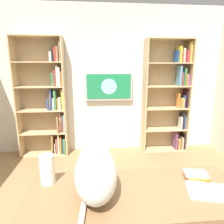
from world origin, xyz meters
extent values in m
cube|color=silver|center=(0.00, -2.23, 1.35)|extent=(4.52, 0.06, 2.70)
cube|color=tan|center=(-1.57, -2.04, 1.05)|extent=(0.02, 0.28, 2.10)
cube|color=tan|center=(-0.73, -2.04, 1.05)|extent=(0.02, 0.28, 2.10)
cube|color=tan|center=(-1.15, -2.17, 1.05)|extent=(0.86, 0.01, 2.10)
cube|color=tan|center=(-1.15, -2.04, 0.01)|extent=(0.81, 0.27, 0.02)
cube|color=tan|center=(-1.15, -2.04, 0.43)|extent=(0.81, 0.27, 0.02)
cube|color=tan|center=(-1.15, -2.04, 0.84)|extent=(0.81, 0.27, 0.02)
cube|color=tan|center=(-1.15, -2.04, 1.26)|extent=(0.81, 0.27, 0.02)
cube|color=tan|center=(-1.15, -2.04, 1.68)|extent=(0.81, 0.27, 0.02)
cube|color=tan|center=(-1.15, -2.04, 2.09)|extent=(0.81, 0.27, 0.02)
cube|color=black|center=(-1.53, -2.03, 0.17)|extent=(0.04, 0.20, 0.31)
cube|color=beige|center=(-1.50, -2.04, 0.14)|extent=(0.02, 0.22, 0.24)
cube|color=#98694A|center=(-1.47, -2.04, 0.13)|extent=(0.03, 0.23, 0.21)
cube|color=gold|center=(-1.43, -2.04, 0.12)|extent=(0.03, 0.20, 0.20)
cube|color=red|center=(-1.40, -2.04, 0.12)|extent=(0.03, 0.23, 0.20)
cube|color=#7A4C80|center=(-1.37, -2.04, 0.18)|extent=(0.02, 0.22, 0.32)
cube|color=#996A4A|center=(-1.54, -2.04, 0.54)|extent=(0.02, 0.21, 0.21)
cube|color=#2E5199|center=(-1.51, -2.05, 0.57)|extent=(0.02, 0.20, 0.26)
cube|color=black|center=(-1.49, -2.04, 0.59)|extent=(0.03, 0.21, 0.31)
cube|color=beige|center=(-1.45, -2.02, 0.56)|extent=(0.03, 0.15, 0.24)
cube|color=black|center=(-1.53, -2.05, 1.03)|extent=(0.04, 0.18, 0.34)
cube|color=#314589|center=(-1.49, -2.04, 0.97)|extent=(0.03, 0.13, 0.24)
cube|color=gold|center=(-1.45, -2.05, 0.95)|extent=(0.03, 0.23, 0.19)
cube|color=#9A7244|center=(-1.41, -2.05, 0.94)|extent=(0.04, 0.22, 0.18)
cube|color=orange|center=(-1.38, -2.03, 0.99)|extent=(0.02, 0.12, 0.28)
cube|color=#82447F|center=(-1.52, -2.02, 1.37)|extent=(0.04, 0.13, 0.19)
cube|color=orange|center=(-1.49, -2.03, 1.38)|extent=(0.02, 0.18, 0.22)
cube|color=#317E42|center=(-1.46, -2.02, 1.43)|extent=(0.04, 0.13, 0.32)
cube|color=#AB372B|center=(-1.41, -2.03, 1.39)|extent=(0.02, 0.14, 0.24)
cube|color=#355193|center=(-1.39, -2.05, 1.44)|extent=(0.03, 0.16, 0.33)
cube|color=#598DA9|center=(-1.35, -2.03, 1.45)|extent=(0.03, 0.19, 0.36)
cube|color=#DAC747|center=(-1.53, -2.02, 1.87)|extent=(0.03, 0.12, 0.37)
cube|color=olive|center=(-1.49, -2.02, 1.85)|extent=(0.03, 0.17, 0.32)
cube|color=#B23436|center=(-1.46, -2.02, 1.79)|extent=(0.04, 0.24, 0.21)
cube|color=beige|center=(-1.41, -2.04, 1.81)|extent=(0.04, 0.13, 0.25)
cube|color=#BA3029|center=(-1.37, -2.02, 1.77)|extent=(0.03, 0.14, 0.16)
cube|color=yellow|center=(-1.32, -2.02, 1.83)|extent=(0.03, 0.21, 0.28)
cube|color=#224891|center=(-1.28, -2.04, 1.79)|extent=(0.02, 0.19, 0.21)
cube|color=tan|center=(0.73, -2.04, 1.06)|extent=(0.02, 0.28, 2.12)
cube|color=tan|center=(1.56, -2.04, 1.06)|extent=(0.02, 0.28, 2.12)
cube|color=tan|center=(1.15, -2.17, 1.06)|extent=(0.85, 0.01, 2.12)
cube|color=tan|center=(1.15, -2.04, 0.01)|extent=(0.81, 0.27, 0.02)
cube|color=tan|center=(1.15, -2.04, 0.43)|extent=(0.81, 0.27, 0.02)
cube|color=tan|center=(1.15, -2.04, 0.85)|extent=(0.81, 0.27, 0.02)
cube|color=tan|center=(1.15, -2.04, 1.27)|extent=(0.81, 0.27, 0.02)
cube|color=tan|center=(1.15, -2.04, 1.69)|extent=(0.81, 0.27, 0.02)
cube|color=tan|center=(1.15, -2.04, 2.11)|extent=(0.81, 0.27, 0.02)
cube|color=#438047|center=(0.77, -2.02, 0.17)|extent=(0.04, 0.24, 0.29)
cube|color=#2B4A9E|center=(0.81, -2.05, 0.16)|extent=(0.04, 0.18, 0.28)
cube|color=orange|center=(0.84, -2.02, 0.18)|extent=(0.04, 0.19, 0.32)
cube|color=beige|center=(0.88, -2.03, 0.21)|extent=(0.03, 0.18, 0.39)
cube|color=#986043|center=(0.92, -2.04, 0.16)|extent=(0.05, 0.13, 0.29)
cube|color=beige|center=(0.96, -2.04, 0.12)|extent=(0.02, 0.15, 0.20)
cube|color=#9D7642|center=(0.99, -2.02, 0.21)|extent=(0.05, 0.22, 0.37)
cube|color=#6BA3AD|center=(0.77, -2.03, 0.60)|extent=(0.03, 0.16, 0.32)
cube|color=#C13D23|center=(0.80, -2.04, 0.60)|extent=(0.02, 0.14, 0.32)
cube|color=beige|center=(0.84, -2.05, 0.61)|extent=(0.04, 0.13, 0.34)
cube|color=#9E724A|center=(0.87, -2.02, 0.59)|extent=(0.03, 0.23, 0.30)
cube|color=gold|center=(0.77, -2.02, 1.05)|extent=(0.03, 0.14, 0.37)
cube|color=silver|center=(0.82, -2.04, 0.97)|extent=(0.04, 0.23, 0.23)
cube|color=orange|center=(0.85, -2.05, 0.97)|extent=(0.03, 0.18, 0.21)
cube|color=#40824B|center=(0.90, -2.04, 1.03)|extent=(0.04, 0.20, 0.34)
cube|color=silver|center=(0.93, -2.03, 0.97)|extent=(0.03, 0.17, 0.21)
cube|color=#2F488E|center=(0.97, -2.02, 1.05)|extent=(0.02, 0.16, 0.37)
cube|color=olive|center=(0.99, -2.02, 1.00)|extent=(0.03, 0.13, 0.28)
cube|color=#30488E|center=(1.02, -2.04, 0.96)|extent=(0.03, 0.19, 0.21)
cube|color=orange|center=(0.76, -2.03, 1.41)|extent=(0.02, 0.19, 0.26)
cube|color=silver|center=(0.80, -2.03, 1.44)|extent=(0.04, 0.24, 0.32)
cube|color=beige|center=(0.84, -2.04, 1.46)|extent=(0.04, 0.16, 0.36)
cube|color=#B43633|center=(0.88, -2.04, 1.42)|extent=(0.03, 0.16, 0.28)
cube|color=#2F7E48|center=(0.92, -2.05, 1.40)|extent=(0.04, 0.14, 0.23)
cube|color=#93764D|center=(0.77, -2.02, 1.86)|extent=(0.03, 0.15, 0.32)
cube|color=#966E4B|center=(0.81, -2.03, 1.82)|extent=(0.04, 0.20, 0.24)
cube|color=red|center=(0.86, -2.03, 1.82)|extent=(0.04, 0.14, 0.24)
cube|color=black|center=(0.89, -2.05, 1.83)|extent=(0.02, 0.16, 0.25)
cube|color=silver|center=(0.93, -2.04, 1.78)|extent=(0.04, 0.18, 0.16)
cube|color=#B7B7BC|center=(-0.07, -2.15, 1.26)|extent=(0.89, 0.06, 0.52)
cube|color=#1E7F4C|center=(-0.07, -2.12, 1.26)|extent=(0.82, 0.01, 0.45)
cylinder|color=#8CCCEA|center=(-0.07, -2.11, 1.26)|extent=(0.29, 0.00, 0.29)
cube|color=olive|center=(-0.09, 0.29, 0.72)|extent=(1.60, 0.63, 0.03)
cube|color=olive|center=(-0.85, 0.02, 0.35)|extent=(0.06, 0.06, 0.70)
cube|color=olive|center=(0.67, 0.02, 0.35)|extent=(0.06, 0.06, 0.70)
ellipsoid|color=silver|center=(0.21, 0.30, 0.90)|extent=(0.29, 0.53, 0.33)
ellipsoid|color=silver|center=(0.21, 0.18, 0.94)|extent=(0.25, 0.29, 0.25)
sphere|color=silver|center=(0.21, 0.12, 1.01)|extent=(0.15, 0.15, 0.15)
cone|color=silver|center=(0.17, 0.12, 1.06)|extent=(0.07, 0.07, 0.08)
cone|color=silver|center=(0.25, 0.12, 1.06)|extent=(0.07, 0.07, 0.08)
cone|color=beige|center=(0.17, 0.12, 1.06)|extent=(0.04, 0.04, 0.06)
cone|color=beige|center=(0.25, 0.12, 1.06)|extent=(0.04, 0.04, 0.06)
cylinder|color=silver|center=(0.30, 0.53, 0.75)|extent=(0.06, 0.38, 0.04)
cube|color=white|center=(-0.53, 0.33, 0.73)|extent=(0.21, 0.25, 0.01)
cube|color=white|center=(-0.62, 0.36, 0.73)|extent=(0.09, 0.22, 0.01)
cube|color=white|center=(-0.53, 0.33, 0.74)|extent=(0.19, 0.24, 0.01)
cylinder|color=silver|center=(-0.60, 0.42, 0.75)|extent=(0.02, 0.02, 0.01)
cylinder|color=silver|center=(-0.62, 0.36, 0.75)|extent=(0.02, 0.02, 0.01)
cylinder|color=silver|center=(-0.64, 0.29, 0.75)|extent=(0.02, 0.02, 0.01)
cylinder|color=white|center=(0.58, 0.12, 0.84)|extent=(0.11, 0.11, 0.23)
cube|color=orange|center=(-0.60, 0.16, 0.74)|extent=(0.17, 0.14, 0.02)
cube|color=beige|center=(-0.60, 0.16, 0.77)|extent=(0.19, 0.13, 0.03)
camera|label=1|loc=(0.21, 1.54, 1.61)|focal=31.69mm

